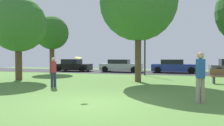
{
  "coord_description": "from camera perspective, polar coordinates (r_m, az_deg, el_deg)",
  "views": [
    {
      "loc": [
        2.76,
        -6.98,
        1.61
      ],
      "look_at": [
        0.0,
        2.47,
        1.34
      ],
      "focal_mm": 34.87,
      "sensor_mm": 36.0,
      "label": 1
    }
  ],
  "objects": [
    {
      "name": "oak_tree_left",
      "position": [
        14.69,
        6.89,
        15.54
      ],
      "size": [
        5.02,
        5.02,
        7.69
      ],
      "color": "brown",
      "rests_on": "ground_plane"
    },
    {
      "name": "parked_car_black",
      "position": [
        25.27,
        -10.2,
        -0.7
      ],
      "size": [
        4.08,
        1.95,
        1.38
      ],
      "color": "black",
      "rests_on": "ground_plane"
    },
    {
      "name": "ground_plane",
      "position": [
        7.68,
        -5.26,
        -10.56
      ],
      "size": [
        44.0,
        44.0,
        0.0
      ],
      "primitive_type": "plane",
      "color": "#547F38"
    },
    {
      "name": "parked_car_silver",
      "position": [
        23.61,
        2.29,
        -0.82
      ],
      "size": [
        4.47,
        1.93,
        1.36
      ],
      "color": "#B7B7BC",
      "rests_on": "ground_plane"
    },
    {
      "name": "frisbee_disc",
      "position": [
        8.93,
        -8.87,
        1.34
      ],
      "size": [
        0.35,
        0.35,
        0.08
      ],
      "color": "yellow"
    },
    {
      "name": "person_thrower",
      "position": [
        12.03,
        -15.11,
        -2.02
      ],
      "size": [
        0.39,
        0.38,
        1.59
      ],
      "rotation": [
        0.0,
        0.0,
        -0.72
      ],
      "color": "#2D334C",
      "rests_on": "ground_plane"
    },
    {
      "name": "street_lamp_post",
      "position": [
        19.36,
        8.61,
        3.43
      ],
      "size": [
        0.14,
        0.14,
        4.5
      ],
      "primitive_type": "cylinder",
      "color": "#2D2D33",
      "rests_on": "ground_plane"
    },
    {
      "name": "road_strip",
      "position": [
        23.2,
        9.42,
        -2.44
      ],
      "size": [
        44.0,
        6.4,
        0.01
      ],
      "primitive_type": "cube",
      "color": "#28282B",
      "rests_on": "ground_plane"
    },
    {
      "name": "oak_tree_right",
      "position": [
        16.67,
        -23.37,
        9.29
      ],
      "size": [
        3.86,
        3.86,
        5.85
      ],
      "color": "brown",
      "rests_on": "ground_plane"
    },
    {
      "name": "person_bystander",
      "position": [
        8.2,
        22.16,
        -2.84
      ],
      "size": [
        0.3,
        0.36,
        1.79
      ],
      "rotation": [
        0.0,
        0.0,
        1.81
      ],
      "color": "gray",
      "rests_on": "ground_plane"
    },
    {
      "name": "maple_tree_near",
      "position": [
        23.01,
        -15.5,
        7.55
      ],
      "size": [
        3.37,
        3.37,
        5.77
      ],
      "color": "brown",
      "rests_on": "ground_plane"
    },
    {
      "name": "parked_car_blue",
      "position": [
        23.35,
        15.9,
        -0.9
      ],
      "size": [
        4.57,
        2.06,
        1.37
      ],
      "color": "#233893",
      "rests_on": "ground_plane"
    }
  ]
}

